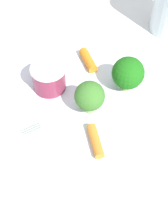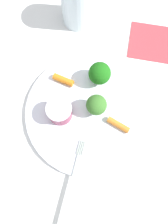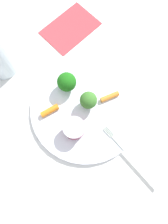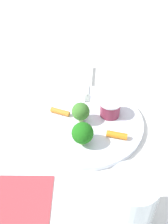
# 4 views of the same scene
# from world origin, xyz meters

# --- Properties ---
(ground_plane) EXTENTS (2.40, 2.40, 0.00)m
(ground_plane) POSITION_xyz_m (0.00, 0.00, 0.00)
(ground_plane) COLOR silver
(plate) EXTENTS (0.27, 0.27, 0.01)m
(plate) POSITION_xyz_m (0.00, 0.00, 0.01)
(plate) COLOR white
(plate) RESTS_ON ground_plane
(sauce_cup) EXTENTS (0.05, 0.05, 0.04)m
(sauce_cup) POSITION_xyz_m (0.06, 0.01, 0.03)
(sauce_cup) COLOR maroon
(sauce_cup) RESTS_ON plate
(broccoli_floret_0) EXTENTS (0.04, 0.04, 0.05)m
(broccoli_floret_0) POSITION_xyz_m (-0.01, -0.00, 0.04)
(broccoli_floret_0) COLOR #91B96B
(broccoli_floret_0) RESTS_ON plate
(broccoli_floret_1) EXTENTS (0.05, 0.05, 0.05)m
(broccoli_floret_1) POSITION_xyz_m (-0.01, -0.07, 0.04)
(broccoli_floret_1) COLOR #96C265
(broccoli_floret_1) RESTS_ON plate
(carrot_stick_0) EXTENTS (0.05, 0.03, 0.01)m
(carrot_stick_0) POSITION_xyz_m (-0.06, 0.03, 0.02)
(carrot_stick_0) COLOR orange
(carrot_stick_0) RESTS_ON plate
(carrot_stick_1) EXTENTS (0.05, 0.03, 0.01)m
(carrot_stick_1) POSITION_xyz_m (0.06, -0.06, 0.02)
(carrot_stick_1) COLOR orange
(carrot_stick_1) RESTS_ON plate
(fork) EXTENTS (0.05, 0.18, 0.00)m
(fork) POSITION_xyz_m (0.03, 0.15, 0.01)
(fork) COLOR #B0BDB3
(fork) RESTS_ON plate
(drinking_glass) EXTENTS (0.08, 0.08, 0.11)m
(drinking_glass) POSITION_xyz_m (0.04, -0.25, 0.06)
(drinking_glass) COLOR silver
(drinking_glass) RESTS_ON ground_plane
(napkin) EXTENTS (0.17, 0.13, 0.00)m
(napkin) POSITION_xyz_m (-0.16, -0.18, 0.00)
(napkin) COLOR #BB3A41
(napkin) RESTS_ON ground_plane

